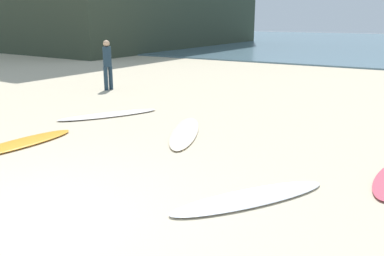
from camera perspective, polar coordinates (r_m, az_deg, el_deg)
ground_plane at (r=5.48m, az=-21.73°, el=-12.21°), size 120.00×120.00×0.00m
ocean_water at (r=40.91m, az=24.96°, el=10.79°), size 120.00×40.00×0.08m
surfboard_1 at (r=5.71m, az=8.25°, el=-9.69°), size 1.82×2.31×0.06m
surfboard_3 at (r=8.69m, az=-1.02°, el=-0.58°), size 1.55×2.55×0.07m
surfboard_4 at (r=8.62m, az=-23.02°, el=-1.98°), size 0.79×2.33×0.07m
surfboard_5 at (r=10.44m, az=-11.65°, el=1.87°), size 1.79×2.45×0.07m
beachgoer_near at (r=14.03m, az=-11.83°, el=9.01°), size 0.33×0.34×1.66m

